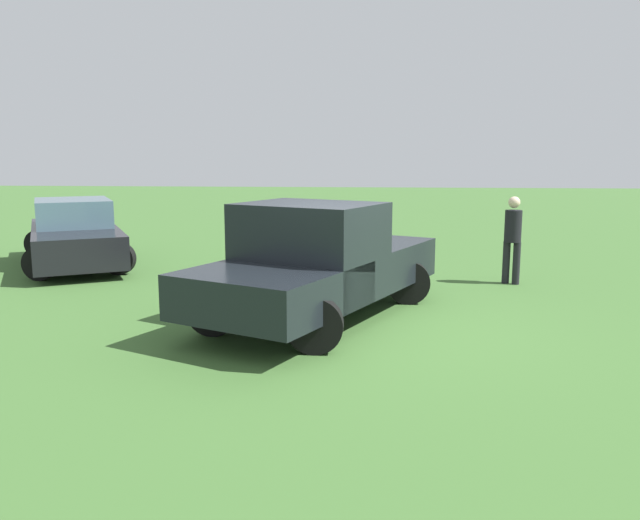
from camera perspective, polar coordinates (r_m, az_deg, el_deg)
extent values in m
plane|color=#3D662D|center=(9.21, 3.59, -6.08)|extent=(80.00, 80.00, 0.00)
cylinder|color=black|center=(11.34, 0.34, -1.22)|extent=(0.73, 0.22, 0.73)
cylinder|color=black|center=(10.64, 7.99, -2.02)|extent=(0.73, 0.22, 0.73)
cylinder|color=black|center=(8.84, -9.66, -4.44)|extent=(0.73, 0.22, 0.73)
cylinder|color=black|center=(7.93, -0.49, -5.93)|extent=(0.73, 0.22, 0.73)
cube|color=black|center=(10.82, 3.84, 0.06)|extent=(2.56, 2.57, 0.64)
cube|color=black|center=(9.25, -0.90, 0.85)|extent=(2.40, 2.22, 1.40)
cube|color=slate|center=(9.19, -0.90, 3.56)|extent=(2.16, 1.94, 0.48)
cube|color=black|center=(8.51, -4.23, -2.67)|extent=(2.72, 2.92, 0.60)
cube|color=silver|center=(11.68, 5.79, -0.56)|extent=(1.73, 0.89, 0.16)
cylinder|color=black|center=(13.76, -17.75, 0.13)|extent=(0.68, 0.20, 0.68)
cylinder|color=black|center=(13.68, -24.05, -0.30)|extent=(0.68, 0.20, 0.68)
cylinder|color=black|center=(16.79, -18.94, 1.69)|extent=(0.68, 0.20, 0.68)
cylinder|color=black|center=(16.73, -24.10, 1.35)|extent=(0.68, 0.20, 0.68)
cube|color=black|center=(15.19, -21.28, 1.56)|extent=(3.81, 4.93, 0.68)
cube|color=slate|center=(15.35, -21.47, 4.03)|extent=(2.36, 2.55, 0.60)
cylinder|color=black|center=(12.74, 16.51, -0.21)|extent=(0.14, 0.14, 0.82)
cylinder|color=black|center=(12.68, 17.36, -0.30)|extent=(0.14, 0.14, 0.82)
cylinder|color=black|center=(12.62, 17.09, 2.95)|extent=(0.44, 0.44, 0.61)
sphere|color=beige|center=(12.57, 17.19, 5.02)|extent=(0.22, 0.22, 0.22)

